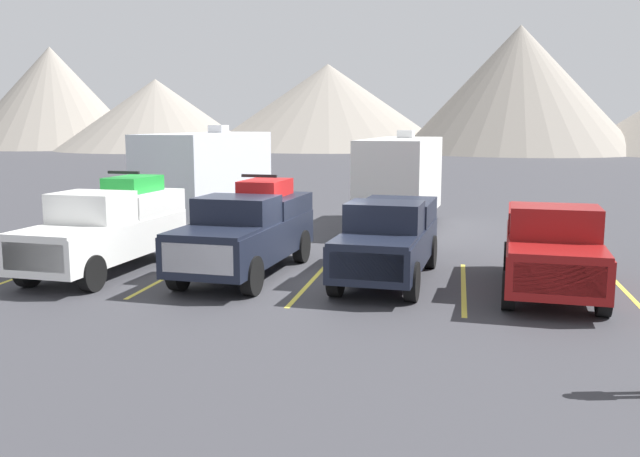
# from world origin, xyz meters

# --- Properties ---
(ground_plane) EXTENTS (240.00, 240.00, 0.00)m
(ground_plane) POSITION_xyz_m (0.00, 0.00, 0.00)
(ground_plane) COLOR #38383D
(pickup_truck_a) EXTENTS (2.41, 5.96, 2.67)m
(pickup_truck_a) POSITION_xyz_m (-5.69, 0.15, 1.23)
(pickup_truck_a) COLOR white
(pickup_truck_a) RESTS_ON ground
(pickup_truck_b) EXTENTS (2.52, 6.01, 2.61)m
(pickup_truck_b) POSITION_xyz_m (-1.85, 0.52, 1.21)
(pickup_truck_b) COLOR black
(pickup_truck_b) RESTS_ON ground
(pickup_truck_c) EXTENTS (2.39, 5.64, 2.09)m
(pickup_truck_c) POSITION_xyz_m (1.91, 0.54, 1.12)
(pickup_truck_c) COLOR black
(pickup_truck_c) RESTS_ON ground
(pickup_truck_d) EXTENTS (2.53, 5.70, 2.14)m
(pickup_truck_d) POSITION_xyz_m (5.86, 0.10, 1.10)
(pickup_truck_d) COLOR maroon
(pickup_truck_d) RESTS_ON ground
(lot_stripe_a) EXTENTS (0.12, 5.50, 0.01)m
(lot_stripe_a) POSITION_xyz_m (-7.65, 0.04, 0.00)
(lot_stripe_a) COLOR gold
(lot_stripe_a) RESTS_ON ground
(lot_stripe_b) EXTENTS (0.12, 5.50, 0.01)m
(lot_stripe_b) POSITION_xyz_m (-3.83, 0.04, 0.00)
(lot_stripe_b) COLOR gold
(lot_stripe_b) RESTS_ON ground
(lot_stripe_c) EXTENTS (0.12, 5.50, 0.01)m
(lot_stripe_c) POSITION_xyz_m (0.00, 0.04, 0.00)
(lot_stripe_c) COLOR gold
(lot_stripe_c) RESTS_ON ground
(lot_stripe_d) EXTENTS (0.12, 5.50, 0.01)m
(lot_stripe_d) POSITION_xyz_m (3.83, 0.04, 0.00)
(lot_stripe_d) COLOR gold
(lot_stripe_d) RESTS_ON ground
(lot_stripe_e) EXTENTS (0.12, 5.50, 0.01)m
(lot_stripe_e) POSITION_xyz_m (7.65, 0.04, 0.00)
(lot_stripe_e) COLOR gold
(lot_stripe_e) RESTS_ON ground
(camper_trailer_a) EXTENTS (3.16, 8.60, 3.91)m
(camper_trailer_a) POSITION_xyz_m (-5.90, 8.31, 2.06)
(camper_trailer_a) COLOR silver
(camper_trailer_a) RESTS_ON ground
(camper_trailer_b) EXTENTS (2.92, 7.95, 3.71)m
(camper_trailer_b) POSITION_xyz_m (1.47, 9.43, 1.96)
(camper_trailer_b) COLOR white
(camper_trailer_b) RESTS_ON ground
(mountain_ridge) EXTENTS (138.50, 44.55, 16.51)m
(mountain_ridge) POSITION_xyz_m (3.46, 81.53, 6.98)
(mountain_ridge) COLOR gray
(mountain_ridge) RESTS_ON ground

